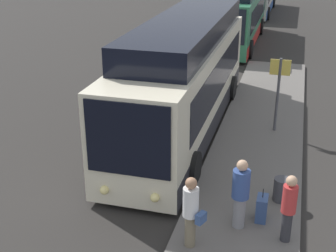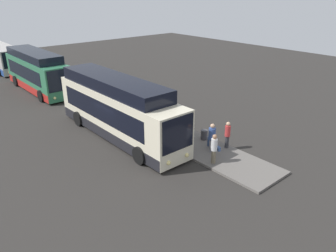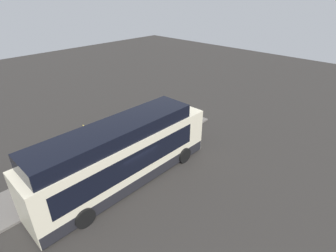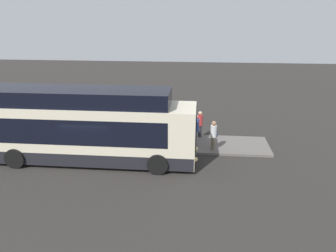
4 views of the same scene
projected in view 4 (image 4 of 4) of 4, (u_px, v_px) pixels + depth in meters
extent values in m
plane|color=#2B2826|center=(93.00, 163.00, 17.86)|extent=(80.00, 80.00, 0.00)
cube|color=#605B56|center=(108.00, 141.00, 20.74)|extent=(20.00, 2.96, 0.14)
cube|color=beige|center=(88.00, 132.00, 17.60)|extent=(11.58, 2.49, 3.02)
cube|color=black|center=(89.00, 151.00, 17.97)|extent=(11.52, 2.51, 0.70)
cube|color=black|center=(82.00, 125.00, 17.51)|extent=(9.49, 2.52, 1.33)
cube|color=black|center=(196.00, 127.00, 16.93)|extent=(0.06, 2.19, 1.94)
sphere|color=#F9E58C|center=(196.00, 149.00, 18.06)|extent=(0.24, 0.24, 0.24)
sphere|color=#F9E58C|center=(195.00, 159.00, 16.77)|extent=(0.24, 0.24, 0.24)
cylinder|color=black|center=(163.00, 146.00, 18.79)|extent=(1.07, 0.30, 1.07)
cylinder|color=black|center=(158.00, 164.00, 16.45)|extent=(1.07, 0.30, 1.07)
cylinder|color=black|center=(37.00, 141.00, 19.47)|extent=(1.07, 0.30, 1.07)
cylinder|color=black|center=(15.00, 158.00, 17.13)|extent=(1.07, 0.30, 1.07)
cube|color=black|center=(76.00, 97.00, 17.01)|extent=(9.84, 2.29, 0.82)
cylinder|color=#6B604C|center=(213.00, 143.00, 19.07)|extent=(0.33, 0.33, 0.81)
cylinder|color=silver|center=(214.00, 131.00, 18.83)|extent=(0.47, 0.47, 0.70)
sphere|color=#9E7051|center=(214.00, 123.00, 18.67)|extent=(0.26, 0.26, 0.26)
cube|color=#334C7F|center=(215.00, 135.00, 19.16)|extent=(0.31, 0.23, 0.24)
cylinder|color=gray|center=(195.00, 137.00, 20.09)|extent=(0.30, 0.30, 0.83)
cylinder|color=#334C8C|center=(196.00, 125.00, 19.83)|extent=(0.42, 0.42, 0.72)
sphere|color=tan|center=(196.00, 117.00, 19.67)|extent=(0.27, 0.27, 0.27)
cylinder|color=#2D2D33|center=(200.00, 131.00, 21.13)|extent=(0.25, 0.25, 0.78)
cylinder|color=#BF3333|center=(200.00, 120.00, 20.90)|extent=(0.36, 0.36, 0.68)
sphere|color=tan|center=(200.00, 113.00, 20.75)|extent=(0.25, 0.25, 0.25)
cube|color=#334C7F|center=(188.00, 135.00, 20.63)|extent=(0.46, 0.27, 0.64)
cylinder|color=black|center=(189.00, 128.00, 20.49)|extent=(0.02, 0.02, 0.24)
cylinder|color=#4C4C51|center=(98.00, 117.00, 20.79)|extent=(0.10, 0.10, 2.66)
cube|color=#E5C64C|center=(96.00, 102.00, 20.46)|extent=(0.04, 0.70, 0.54)
cylinder|color=#3F3F44|center=(173.00, 132.00, 21.13)|extent=(0.44, 0.44, 0.65)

